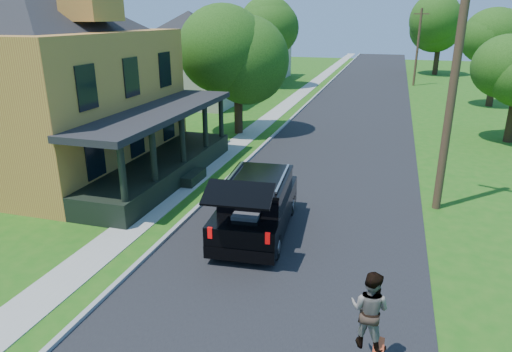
% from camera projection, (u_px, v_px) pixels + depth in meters
% --- Properties ---
extents(ground, '(140.00, 140.00, 0.00)m').
position_uv_depth(ground, '(282.00, 271.00, 12.88)').
color(ground, '#1D5D12').
rests_on(ground, ground).
extents(street, '(8.00, 120.00, 0.02)m').
position_uv_depth(street, '(351.00, 122.00, 30.96)').
color(street, black).
rests_on(street, ground).
extents(curb, '(0.15, 120.00, 0.12)m').
position_uv_depth(curb, '(292.00, 118.00, 32.05)').
color(curb, '#959691').
rests_on(curb, ground).
extents(sidewalk, '(1.30, 120.00, 0.03)m').
position_uv_depth(sidewalk, '(271.00, 117.00, 32.47)').
color(sidewalk, gray).
rests_on(sidewalk, ground).
extents(front_walk, '(6.50, 1.20, 0.03)m').
position_uv_depth(front_walk, '(111.00, 173.00, 20.87)').
color(front_walk, gray).
rests_on(front_walk, ground).
extents(main_house, '(15.56, 15.56, 10.10)m').
position_uv_depth(main_house, '(34.00, 61.00, 20.12)').
color(main_house, gold).
rests_on(main_house, ground).
extents(neighbor_house_mid, '(12.78, 12.78, 8.30)m').
position_uv_depth(neighbor_house_mid, '(190.00, 50.00, 36.82)').
color(neighbor_house_mid, '#B2AE9E').
rests_on(neighbor_house_mid, ground).
extents(neighbor_house_far, '(12.78, 12.78, 8.30)m').
position_uv_depth(neighbor_house_far, '(249.00, 40.00, 51.28)').
color(neighbor_house_far, '#B2AE9E').
rests_on(neighbor_house_far, ground).
extents(black_suv, '(2.46, 5.50, 2.50)m').
position_uv_depth(black_suv, '(256.00, 205.00, 14.92)').
color(black_suv, black).
rests_on(black_suv, ground).
extents(skateboarder, '(0.97, 0.86, 1.69)m').
position_uv_depth(skateboarder, '(370.00, 310.00, 9.06)').
color(skateboarder, black).
rests_on(skateboarder, ground).
extents(tree_left_mid, '(5.78, 5.86, 7.54)m').
position_uv_depth(tree_left_mid, '(237.00, 52.00, 26.52)').
color(tree_left_mid, black).
rests_on(tree_left_mid, ground).
extents(tree_left_far, '(7.07, 7.27, 9.07)m').
position_uv_depth(tree_left_far, '(267.00, 25.00, 44.55)').
color(tree_left_far, black).
rests_on(tree_left_far, ground).
extents(tree_right_mid, '(5.18, 5.18, 8.13)m').
position_uv_depth(tree_right_mid, '(501.00, 33.00, 34.66)').
color(tree_right_mid, black).
rests_on(tree_right_mid, ground).
extents(tree_right_far, '(7.68, 7.81, 9.65)m').
position_uv_depth(tree_right_far, '(441.00, 22.00, 53.85)').
color(tree_right_far, black).
rests_on(tree_right_far, ground).
extents(utility_pole_near, '(1.74, 0.74, 9.62)m').
position_uv_depth(utility_pole_near, '(455.00, 73.00, 15.48)').
color(utility_pole_near, '#453220').
rests_on(utility_pole_near, ground).
extents(utility_pole_far, '(1.46, 0.24, 7.54)m').
position_uv_depth(utility_pole_far, '(418.00, 46.00, 45.86)').
color(utility_pole_far, '#453220').
rests_on(utility_pole_far, ground).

